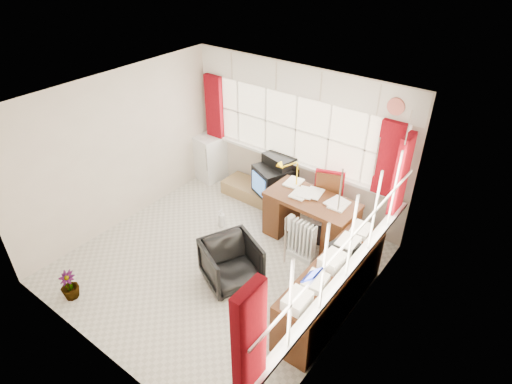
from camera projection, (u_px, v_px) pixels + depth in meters
ground at (219, 263)px, 6.37m from camera, size 4.00×4.00×0.00m
room_walls at (214, 177)px, 5.55m from camera, size 4.00×4.00×4.00m
window_back at (293, 158)px, 7.16m from camera, size 3.70×0.12×3.60m
window_right at (344, 271)px, 4.87m from camera, size 0.12×3.70×3.60m
curtains at (312, 173)px, 5.73m from camera, size 3.83×3.83×1.15m
overhead_cabinets at (323, 117)px, 5.31m from camera, size 3.98×3.98×0.48m
desk at (310, 218)px, 6.57m from camera, size 1.42×0.73×0.84m
desk_lamp at (297, 169)px, 6.52m from camera, size 0.16×0.14×0.44m
task_chair at (327, 203)px, 6.66m from camera, size 0.59×0.61×1.10m
office_chair at (231, 263)px, 5.88m from camera, size 0.97×0.96×0.67m
radiator at (302, 243)px, 6.34m from camera, size 0.44×0.19×0.65m
credenza at (331, 287)px, 5.41m from camera, size 0.50×2.00×0.85m
file_tray at (344, 248)px, 5.42m from camera, size 0.37×0.43×0.12m
tv_bench at (259, 194)px, 7.73m from camera, size 1.40×0.50×0.25m
crt_tv at (272, 181)px, 7.38m from camera, size 0.72×0.70×0.51m
hifi_stack at (279, 174)px, 7.44m from camera, size 0.73×0.56×0.68m
mini_fridge at (210, 157)px, 8.25m from camera, size 0.59×0.59×0.88m
spray_bottle_a at (221, 218)px, 7.05m from camera, size 0.13×0.13×0.32m
spray_bottle_b at (288, 215)px, 7.23m from camera, size 0.11×0.11×0.17m
flower_vase at (69, 285)px, 5.69m from camera, size 0.30×0.30×0.43m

